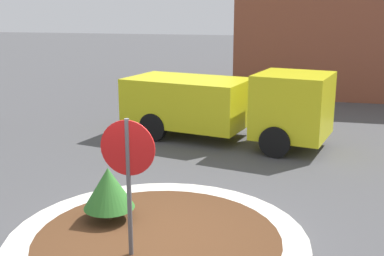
% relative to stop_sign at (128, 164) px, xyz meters
% --- Properties ---
extents(ground_plane, '(120.00, 120.00, 0.00)m').
position_rel_stop_sign_xyz_m(ground_plane, '(0.22, 0.65, -1.59)').
color(ground_plane, '#474749').
extents(traffic_island, '(4.98, 4.98, 0.14)m').
position_rel_stop_sign_xyz_m(traffic_island, '(0.22, 0.65, -1.53)').
color(traffic_island, beige).
rests_on(traffic_island, ground_plane).
extents(stop_sign, '(0.83, 0.07, 2.28)m').
position_rel_stop_sign_xyz_m(stop_sign, '(0.00, 0.00, 0.00)').
color(stop_sign, '#4C4C51').
rests_on(stop_sign, ground_plane).
extents(island_shrub, '(0.91, 0.91, 0.97)m').
position_rel_stop_sign_xyz_m(island_shrub, '(-0.81, 1.09, -0.86)').
color(island_shrub, brown).
rests_on(island_shrub, traffic_island).
extents(utility_truck, '(6.21, 3.27, 2.09)m').
position_rel_stop_sign_xyz_m(utility_truck, '(0.24, 7.24, -0.49)').
color(utility_truck, gold).
rests_on(utility_truck, ground_plane).
extents(storefront_building, '(12.12, 6.07, 6.30)m').
position_rel_stop_sign_xyz_m(storefront_building, '(5.45, 17.10, 1.56)').
color(storefront_building, brown).
rests_on(storefront_building, ground_plane).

